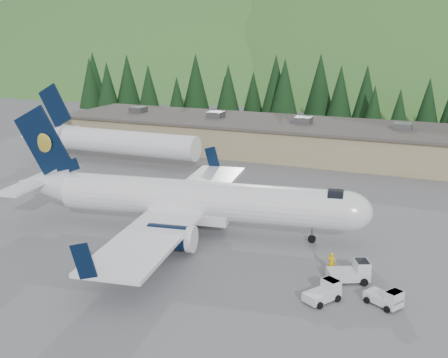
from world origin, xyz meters
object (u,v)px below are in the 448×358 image
Objects in this scene: airliner at (190,201)px; ramp_worker at (331,263)px; baggage_tug_a at (352,272)px; baggage_tug_c at (324,292)px; second_airliner at (112,141)px; baggage_tug_b at (386,298)px; terminal_building at (273,136)px.

airliner is 19.57× the size of ramp_worker.
baggage_tug_a is 2.03m from ramp_worker.
baggage_tug_a is at bearing 14.36° from baggage_tug_c.
second_airliner is 53.50m from baggage_tug_b.
terminal_building is at bearing 146.51° from baggage_tug_b.
baggage_tug_b is at bearing -62.78° from terminal_building.
baggage_tug_a reaches higher than baggage_tug_b.
airliner is at bearing -42.87° from second_airliner.
baggage_tug_b is at bearing 134.12° from ramp_worker.
ramp_worker is (19.01, -42.46, -1.69)m from terminal_building.
baggage_tug_a reaches higher than baggage_tug_c.
baggage_tug_a is 0.05× the size of terminal_building.
airliner is at bearing 137.37° from baggage_tug_a.
second_airliner is 25.55m from terminal_building.
baggage_tug_b is 6.39m from ramp_worker.
baggage_tug_a is 48.08m from terminal_building.
ramp_worker is (-4.92, 4.07, 0.29)m from baggage_tug_b.
ramp_worker is (15.05, -4.30, -2.29)m from airliner.
second_airliner is 50.51m from baggage_tug_c.
second_airliner is (-23.87, 22.16, 0.10)m from airliner.
ramp_worker is (-1.85, 0.83, 0.16)m from baggage_tug_a.
baggage_tug_b is at bearing -34.84° from second_airliner.
baggage_tug_a is at bearing -33.79° from second_airliner.
baggage_tug_b is at bearing -72.26° from baggage_tug_a.
ramp_worker is at bearing 38.37° from baggage_tug_c.
second_airliner is 14.76× the size of ramp_worker.
baggage_tug_b is 0.96× the size of baggage_tug_c.
airliner is at bearing -84.08° from terminal_building.
terminal_building is 46.55m from ramp_worker.
baggage_tug_a is 1.95× the size of ramp_worker.
second_airliner is 7.59× the size of baggage_tug_a.
second_airliner reaches higher than baggage_tug_b.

